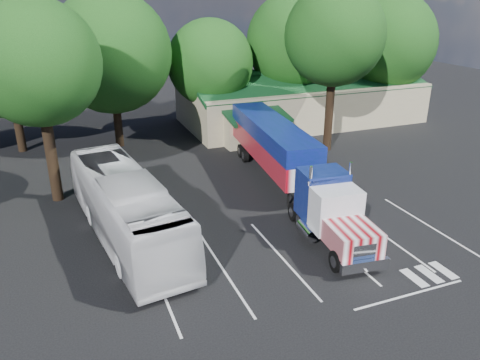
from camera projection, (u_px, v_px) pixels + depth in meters
name	position (u px, v px, depth m)	size (l,w,h in m)	color
ground	(239.00, 210.00, 29.31)	(120.00, 120.00, 0.00)	black
event_hall	(299.00, 100.00, 48.51)	(24.20, 14.12, 5.55)	tan
tree_row_b	(8.00, 67.00, 37.52)	(8.40, 8.40, 11.35)	black
tree_row_c	(111.00, 53.00, 38.54)	(10.00, 10.00, 13.05)	black
tree_row_d	(210.00, 63.00, 43.27)	(8.00, 8.00, 10.60)	black
tree_row_e	(295.00, 42.00, 46.21)	(9.60, 9.60, 12.90)	black
tree_row_f	(385.00, 42.00, 48.70)	(10.40, 10.40, 13.00)	black
tree_near_left	(37.00, 63.00, 27.58)	(7.60, 7.60, 12.65)	black
tree_near_right	(335.00, 36.00, 37.00)	(8.00, 8.00, 13.50)	black
semi_truck	(285.00, 156.00, 31.53)	(4.87, 20.68, 4.30)	black
woman	(346.00, 219.00, 26.24)	(0.65, 0.43, 1.78)	black
bicycle	(286.00, 169.00, 34.82)	(0.63, 1.80, 0.95)	black
tour_bus	(126.00, 207.00, 25.36)	(3.19, 13.62, 3.79)	silver
silver_sedan	(265.00, 131.00, 43.16)	(1.64, 4.69, 1.54)	#B2B4BA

